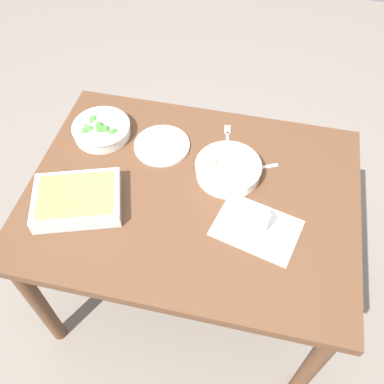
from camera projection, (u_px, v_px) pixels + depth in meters
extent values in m
plane|color=slate|center=(192.00, 281.00, 2.13)|extent=(6.00, 6.00, 0.00)
cube|color=brown|center=(192.00, 195.00, 1.56)|extent=(1.20, 0.90, 0.04)
cylinder|color=brown|center=(39.00, 303.00, 1.69)|extent=(0.06, 0.06, 0.70)
cylinder|color=brown|center=(313.00, 365.00, 1.55)|extent=(0.06, 0.06, 0.70)
cylinder|color=brown|center=(105.00, 161.00, 2.15)|extent=(0.06, 0.06, 0.70)
cylinder|color=brown|center=(321.00, 198.00, 2.01)|extent=(0.06, 0.06, 0.70)
cube|color=silver|center=(256.00, 228.00, 1.45)|extent=(0.32, 0.26, 0.00)
cylinder|color=silver|center=(228.00, 169.00, 1.57)|extent=(0.24, 0.24, 0.05)
torus|color=silver|center=(229.00, 165.00, 1.55)|extent=(0.25, 0.25, 0.01)
cylinder|color=olive|center=(228.00, 169.00, 1.57)|extent=(0.20, 0.20, 0.03)
sphere|color=#C66633|center=(216.00, 163.00, 1.56)|extent=(0.02, 0.02, 0.02)
sphere|color=silver|center=(225.00, 173.00, 1.53)|extent=(0.02, 0.02, 0.02)
sphere|color=olive|center=(237.00, 163.00, 1.56)|extent=(0.02, 0.02, 0.02)
cylinder|color=silver|center=(102.00, 130.00, 1.70)|extent=(0.22, 0.22, 0.05)
torus|color=silver|center=(101.00, 126.00, 1.68)|extent=(0.23, 0.23, 0.01)
cylinder|color=#8CB272|center=(102.00, 129.00, 1.70)|extent=(0.18, 0.18, 0.02)
sphere|color=#3D7A33|center=(101.00, 130.00, 1.67)|extent=(0.04, 0.04, 0.04)
sphere|color=#478C38|center=(86.00, 126.00, 1.69)|extent=(0.02, 0.02, 0.02)
sphere|color=#569E42|center=(89.00, 129.00, 1.67)|extent=(0.03, 0.03, 0.03)
sphere|color=#3D7A33|center=(100.00, 126.00, 1.68)|extent=(0.03, 0.03, 0.03)
sphere|color=#3D7A33|center=(100.00, 126.00, 1.68)|extent=(0.03, 0.03, 0.03)
sphere|color=#3D7A33|center=(115.00, 131.00, 1.67)|extent=(0.03, 0.03, 0.03)
sphere|color=#3D7A33|center=(104.00, 129.00, 1.68)|extent=(0.03, 0.03, 0.03)
sphere|color=#478C38|center=(85.00, 131.00, 1.67)|extent=(0.03, 0.03, 0.03)
sphere|color=#478C38|center=(91.00, 123.00, 1.70)|extent=(0.02, 0.02, 0.02)
sphere|color=#478C38|center=(112.00, 133.00, 1.66)|extent=(0.03, 0.03, 0.03)
sphere|color=#478C38|center=(105.00, 130.00, 1.67)|extent=(0.04, 0.04, 0.04)
sphere|color=#478C38|center=(93.00, 119.00, 1.71)|extent=(0.03, 0.03, 0.03)
cube|color=silver|center=(77.00, 200.00, 1.48)|extent=(0.35, 0.30, 0.06)
cube|color=#DBAD56|center=(77.00, 198.00, 1.47)|extent=(0.31, 0.27, 0.04)
cylinder|color=#B2BCC6|center=(258.00, 221.00, 1.41)|extent=(0.07, 0.07, 0.08)
cylinder|color=black|center=(257.00, 224.00, 1.42)|extent=(0.06, 0.06, 0.05)
cylinder|color=white|center=(162.00, 145.00, 1.67)|extent=(0.22, 0.22, 0.01)
cube|color=silver|center=(260.00, 168.00, 1.61)|extent=(0.13, 0.07, 0.01)
ellipsoid|color=silver|center=(239.00, 171.00, 1.59)|extent=(0.05, 0.04, 0.01)
cube|color=silver|center=(228.00, 145.00, 1.68)|extent=(0.04, 0.14, 0.01)
cube|color=silver|center=(227.00, 130.00, 1.73)|extent=(0.03, 0.05, 0.01)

